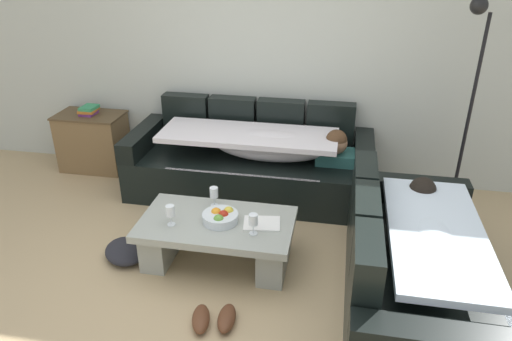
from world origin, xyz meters
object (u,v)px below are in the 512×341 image
wine_glass_far_back (214,193)px  open_magazine (262,223)px  couch_near_window (414,271)px  crumpled_garment (126,251)px  fruit_bowl (221,217)px  wine_glass_near_left (170,212)px  floor_lamp (468,98)px  couch_along_wall (254,163)px  coffee_table (217,236)px  side_cabinet (93,142)px  book_stack_on_cabinet (89,110)px  wine_glass_near_right (253,220)px  pair_of_shoes (214,319)px

wine_glass_far_back → open_magazine: 0.49m
couch_near_window → crumpled_garment: size_ratio=4.64×
fruit_bowl → wine_glass_near_left: wine_glass_near_left is taller
open_magazine → floor_lamp: floor_lamp is taller
couch_along_wall → floor_lamp: bearing=0.1°
open_magazine → floor_lamp: size_ratio=0.14×
coffee_table → side_cabinet: (-1.81, 1.44, 0.08)m
side_cabinet → floor_lamp: bearing=-3.4°
coffee_table → book_stack_on_cabinet: bearing=141.4°
couch_near_window → fruit_bowl: (-1.42, 0.29, 0.09)m
couch_along_wall → coffee_table: size_ratio=2.00×
couch_near_window → wine_glass_far_back: size_ratio=11.18×
fruit_bowl → crumpled_garment: size_ratio=0.70×
couch_near_window → wine_glass_far_back: (-1.54, 0.52, 0.16)m
open_magazine → side_cabinet: (-2.16, 1.41, -0.06)m
couch_along_wall → coffee_table: 1.22m
wine_glass_near_right → open_magazine: (0.04, 0.15, -0.11)m
couch_along_wall → wine_glass_far_back: (-0.14, -0.98, 0.17)m
wine_glass_far_back → side_cabinet: size_ratio=0.23×
wine_glass_near_left → wine_glass_far_back: 0.42m
floor_lamp → pair_of_shoes: 2.83m
book_stack_on_cabinet → wine_glass_near_left: bearing=-46.5°
fruit_bowl → wine_glass_far_back: bearing=116.6°
wine_glass_near_right → floor_lamp: (1.63, 1.34, 0.62)m
floor_lamp → pair_of_shoes: size_ratio=5.91×
open_magazine → wine_glass_far_back: bearing=146.7°
wine_glass_near_left → side_cabinet: (-1.48, 1.55, -0.17)m
couch_along_wall → side_cabinet: bearing=173.1°
fruit_bowl → side_cabinet: 2.34m
coffee_table → wine_glass_near_right: (0.32, -0.12, 0.26)m
wine_glass_near_right → couch_near_window: bearing=-8.5°
wine_glass_far_back → open_magazine: wine_glass_far_back is taller
couch_along_wall → wine_glass_far_back: size_ratio=14.44×
coffee_table → wine_glass_near_left: 0.43m
floor_lamp → wine_glass_near_right: bearing=-140.7°
wine_glass_far_back → side_cabinet: side_cabinet is taller
couch_near_window → coffee_table: bearing=78.7°
side_cabinet → fruit_bowl: bearing=-38.0°
book_stack_on_cabinet → pair_of_shoes: size_ratio=0.68×
couch_near_window → side_cabinet: (-3.26, 1.73, -0.01)m
coffee_table → wine_glass_far_back: bearing=109.1°
open_magazine → side_cabinet: 2.58m
wine_glass_far_back → floor_lamp: 2.34m
wine_glass_far_back → pair_of_shoes: 1.04m
couch_near_window → open_magazine: 1.15m
side_cabinet → book_stack_on_cabinet: 0.37m
floor_lamp → side_cabinet: bearing=176.6°
couch_along_wall → floor_lamp: (1.89, 0.00, 0.79)m
side_cabinet → wine_glass_near_left: bearing=-46.4°
wine_glass_near_left → side_cabinet: size_ratio=0.23×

